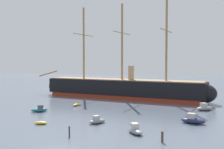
# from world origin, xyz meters

# --- Properties ---
(tall_ship) EXTENTS (63.29, 17.32, 30.59)m
(tall_ship) POSITION_xyz_m (-4.79, 53.27, 3.33)
(tall_ship) COLOR maroon
(tall_ship) RESTS_ON ground
(dinghy_foreground_left) EXTENTS (2.75, 1.79, 0.60)m
(dinghy_foreground_left) POSITION_xyz_m (-10.51, 13.52, 0.30)
(dinghy_foreground_left) COLOR gold
(dinghy_foreground_left) RESTS_ON ground
(motorboat_foreground_right) EXTENTS (3.82, 4.31, 1.72)m
(motorboat_foreground_right) POSITION_xyz_m (8.30, 12.22, 0.61)
(motorboat_foreground_right) COLOR gray
(motorboat_foreground_right) RESTS_ON ground
(motorboat_near_centre) EXTENTS (3.46, 3.88, 1.55)m
(motorboat_near_centre) POSITION_xyz_m (-0.40, 17.44, 0.55)
(motorboat_near_centre) COLOR gray
(motorboat_near_centre) RESTS_ON ground
(motorboat_mid_left) EXTENTS (4.07, 3.80, 1.65)m
(motorboat_mid_left) POSITION_xyz_m (-17.85, 24.95, 0.58)
(motorboat_mid_left) COLOR #236670
(motorboat_mid_left) RESTS_ON ground
(motorboat_mid_right) EXTENTS (5.06, 3.02, 1.99)m
(motorboat_mid_right) POSITION_xyz_m (17.51, 22.78, 0.70)
(motorboat_mid_right) COLOR #1E284C
(motorboat_mid_right) RESTS_ON ground
(dinghy_alongside_bow) EXTENTS (2.01, 3.01, 0.66)m
(dinghy_alongside_bow) POSITION_xyz_m (-12.84, 35.61, 0.33)
(dinghy_alongside_bow) COLOR gold
(dinghy_alongside_bow) RESTS_ON ground
(motorboat_alongside_stern) EXTENTS (4.75, 4.21, 1.90)m
(motorboat_alongside_stern) POSITION_xyz_m (20.19, 38.32, 0.67)
(motorboat_alongside_stern) COLOR gray
(motorboat_alongside_stern) RESTS_ON ground
(dinghy_far_left) EXTENTS (3.09, 2.27, 0.67)m
(dinghy_far_left) POSITION_xyz_m (-27.77, 57.09, 0.34)
(dinghy_far_left) COLOR orange
(dinghy_far_left) RESTS_ON ground
(dinghy_distant_centre) EXTENTS (2.04, 1.27, 0.45)m
(dinghy_distant_centre) POSITION_xyz_m (2.28, 61.55, 0.23)
(dinghy_distant_centre) COLOR gold
(dinghy_distant_centre) RESTS_ON ground
(mooring_piling_nearest) EXTENTS (0.25, 0.25, 1.67)m
(mooring_piling_nearest) POSITION_xyz_m (-1.51, 7.33, 0.83)
(mooring_piling_nearest) COLOR #423323
(mooring_piling_nearest) RESTS_ON ground
(mooring_piling_left_pair) EXTENTS (0.36, 0.36, 1.67)m
(mooring_piling_left_pair) POSITION_xyz_m (13.22, 8.43, 0.83)
(mooring_piling_left_pair) COLOR #4C3D2D
(mooring_piling_left_pair) RESTS_ON ground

